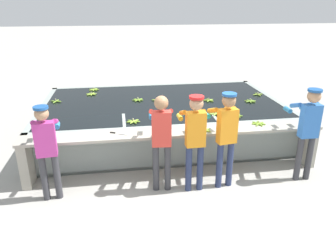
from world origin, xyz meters
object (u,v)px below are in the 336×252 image
object	(u,v)px
worker_4	(308,126)
banana_bunch_ledge_0	(204,130)
worker_1	(161,135)
worker_3	(226,131)
banana_bunch_floating_1	(56,101)
banana_bunch_floating_6	(250,101)
banana_bunch_floating_2	(157,100)
banana_bunch_floating_8	(133,121)
knife_0	(116,133)
banana_bunch_floating_7	(258,94)
banana_bunch_ledge_1	(258,123)
banana_bunch_floating_3	(91,94)
banana_bunch_floating_4	(209,100)
banana_bunch_floating_10	(236,116)
banana_bunch_floating_9	(94,90)
banana_bunch_floating_0	(215,114)
worker_2	(195,134)
worker_0	(46,144)
banana_bunch_floating_5	(138,100)

from	to	relation	value
worker_4	banana_bunch_ledge_0	world-z (taller)	worker_4
worker_1	worker_3	bearing A→B (deg)	-2.75
banana_bunch_floating_1	banana_bunch_floating_6	xyz separation A→B (m)	(4.52, -0.68, -0.00)
banana_bunch_floating_2	banana_bunch_floating_8	distance (m)	1.53
worker_4	knife_0	bearing A→B (deg)	170.11
banana_bunch_floating_7	banana_bunch_ledge_1	distance (m)	2.15
banana_bunch_floating_3	banana_bunch_floating_4	world-z (taller)	same
banana_bunch_floating_10	banana_bunch_floating_3	bearing A→B (deg)	144.92
banana_bunch_floating_9	banana_bunch_floating_0	bearing A→B (deg)	-42.43
banana_bunch_floating_6	banana_bunch_floating_10	bearing A→B (deg)	-126.20
banana_bunch_floating_1	banana_bunch_floating_6	world-z (taller)	same
worker_2	banana_bunch_floating_6	distance (m)	2.82
worker_0	banana_bunch_floating_10	bearing A→B (deg)	17.38
banana_bunch_floating_5	worker_3	bearing A→B (deg)	-63.25
banana_bunch_floating_1	banana_bunch_floating_5	size ratio (longest dim) A/B	0.99
worker_4	banana_bunch_floating_6	xyz separation A→B (m)	(-0.21, 2.09, -0.16)
banana_bunch_floating_0	knife_0	size ratio (longest dim) A/B	0.87
banana_bunch_floating_1	banana_bunch_floating_8	distance (m)	2.38
banana_bunch_floating_8	banana_bunch_ledge_0	distance (m)	1.42
banana_bunch_floating_3	banana_bunch_floating_8	distance (m)	2.36
banana_bunch_floating_6	banana_bunch_floating_9	size ratio (longest dim) A/B	1.00
banana_bunch_ledge_1	banana_bunch_floating_9	bearing A→B (deg)	136.53
worker_1	worker_4	bearing A→B (deg)	-0.96
banana_bunch_floating_1	banana_bunch_floating_8	bearing A→B (deg)	-43.69
banana_bunch_floating_3	banana_bunch_ledge_1	xyz separation A→B (m)	(3.31, -2.66, 0.00)
banana_bunch_floating_3	banana_bunch_ledge_1	bearing A→B (deg)	-38.79
worker_0	worker_1	distance (m)	1.84
banana_bunch_floating_2	banana_bunch_ledge_0	bearing A→B (deg)	-73.63
worker_0	worker_4	distance (m)	4.43
banana_bunch_floating_10	banana_bunch_floating_7	bearing A→B (deg)	53.17
banana_bunch_floating_6	banana_bunch_floating_10	xyz separation A→B (m)	(-0.69, -0.94, 0.00)
worker_0	banana_bunch_floating_7	world-z (taller)	worker_0
banana_bunch_floating_1	banana_bunch_ledge_1	xyz separation A→B (m)	(4.09, -2.14, 0.00)
banana_bunch_floating_9	banana_bunch_floating_8	bearing A→B (deg)	-70.96
worker_1	banana_bunch_ledge_1	distance (m)	2.05
banana_bunch_floating_7	banana_bunch_ledge_1	size ratio (longest dim) A/B	1.00
worker_4	banana_bunch_floating_5	xyz separation A→B (m)	(-2.81, 2.60, -0.16)
worker_3	banana_bunch_floating_8	bearing A→B (deg)	142.92
worker_4	banana_bunch_ledge_1	bearing A→B (deg)	135.04
banana_bunch_floating_0	banana_bunch_floating_10	xyz separation A→B (m)	(0.39, -0.19, -0.00)
worker_2	banana_bunch_floating_3	bearing A→B (deg)	119.56
worker_1	banana_bunch_floating_3	bearing A→B (deg)	112.55
banana_bunch_floating_6	worker_3	bearing A→B (deg)	-121.63
worker_3	banana_bunch_floating_3	bearing A→B (deg)	126.49
banana_bunch_floating_2	banana_bunch_floating_10	size ratio (longest dim) A/B	0.99
worker_3	banana_bunch_ledge_0	xyz separation A→B (m)	(-0.26, 0.47, -0.16)
banana_bunch_floating_0	knife_0	bearing A→B (deg)	-159.82
banana_bunch_floating_5	knife_0	xyz separation A→B (m)	(-0.52, -2.02, -0.01)
worker_1	worker_4	size ratio (longest dim) A/B	0.99
banana_bunch_ledge_0	worker_4	bearing A→B (deg)	-14.57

